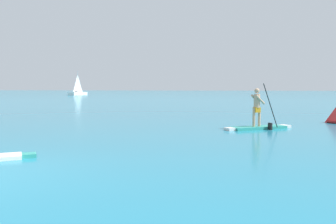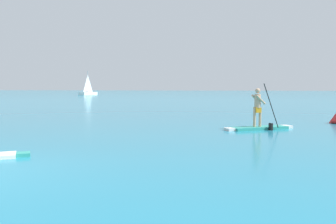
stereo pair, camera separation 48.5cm
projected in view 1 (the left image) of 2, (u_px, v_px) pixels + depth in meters
The scene contains 2 objects.
paddleboarder_far_right at pixel (258, 121), 15.12m from camera, with size 2.83×2.22×1.96m.
sailboat_left_horizon at pixel (78, 92), 85.52m from camera, with size 2.29×5.93×5.82m.
Camera 1 is at (5.60, -5.69, 1.75)m, focal length 38.03 mm.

